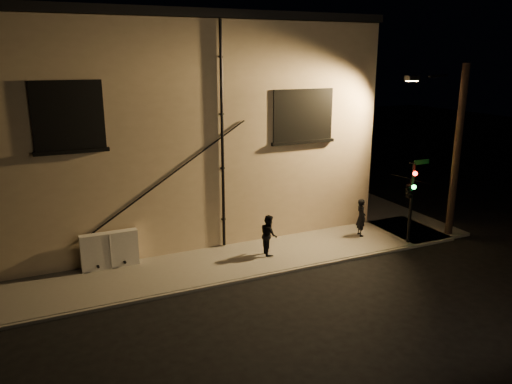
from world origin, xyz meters
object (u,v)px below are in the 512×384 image
pedestrian_a (361,217)px  traffic_signal (410,189)px  utility_cabinet (110,250)px  streetlamp_pole (454,148)px  pedestrian_b (269,235)px

pedestrian_a → traffic_signal: traffic_signal is taller
traffic_signal → utility_cabinet: bearing=167.0°
traffic_signal → streetlamp_pole: size_ratio=0.47×
pedestrian_b → utility_cabinet: bearing=87.5°
utility_cabinet → traffic_signal: (10.88, -2.51, 1.57)m
traffic_signal → streetlamp_pole: (2.30, 0.26, 1.39)m
pedestrian_a → pedestrian_b: (-4.28, -0.21, -0.02)m
traffic_signal → pedestrian_b: bearing=166.3°
pedestrian_a → streetlamp_pole: (3.38, -1.25, 2.82)m
pedestrian_a → pedestrian_b: pedestrian_a is taller
utility_cabinet → streetlamp_pole: streetlamp_pole is taller
traffic_signal → streetlamp_pole: bearing=6.5°
pedestrian_a → streetlamp_pole: bearing=-96.9°
pedestrian_a → traffic_signal: bearing=-131.3°
utility_cabinet → pedestrian_b: 5.67m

